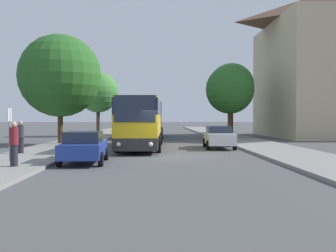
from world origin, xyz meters
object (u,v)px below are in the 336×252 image
at_px(parked_car_right_near, 219,137).
at_px(tree_left_near, 60,76).
at_px(pedestrian_waiting_near, 21,137).
at_px(bus_middle, 149,119).
at_px(tree_left_far, 98,93).
at_px(pedestrian_waiting_far, 14,144).
at_px(bus_stop_sign, 10,127).
at_px(bus_front, 141,122).
at_px(tree_right_mid, 231,86).
at_px(tree_right_near, 230,90).
at_px(parked_car_left_curb, 84,147).

height_order(parked_car_right_near, tree_left_near, tree_left_near).
distance_m(pedestrian_waiting_near, tree_left_near, 9.42).
distance_m(bus_middle, pedestrian_waiting_near, 20.44).
distance_m(pedestrian_waiting_near, tree_left_far, 22.36).
bearing_deg(pedestrian_waiting_far, pedestrian_waiting_near, 19.78).
xyz_separation_m(bus_middle, pedestrian_waiting_far, (-4.94, -25.07, -0.83)).
height_order(parked_car_right_near, pedestrian_waiting_near, pedestrian_waiting_near).
relative_size(bus_middle, bus_stop_sign, 4.43).
bearing_deg(tree_left_far, bus_stop_sign, -90.34).
bearing_deg(bus_middle, parked_car_right_near, -70.27).
distance_m(bus_front, tree_left_far, 17.98).
bearing_deg(parked_car_right_near, bus_stop_sign, 40.95).
distance_m(bus_stop_sign, tree_right_mid, 28.33).
bearing_deg(pedestrian_waiting_near, tree_right_near, -87.36).
xyz_separation_m(parked_car_left_curb, tree_left_near, (-3.99, 11.96, 4.48)).
bearing_deg(parked_car_right_near, tree_right_mid, -101.60).
bearing_deg(parked_car_left_curb, pedestrian_waiting_near, 136.94).
xyz_separation_m(bus_stop_sign, pedestrian_waiting_far, (0.90, -2.00, -0.61)).
relative_size(parked_car_right_near, tree_right_near, 0.65).
relative_size(parked_car_left_curb, pedestrian_waiting_far, 2.29).
xyz_separation_m(parked_car_right_near, tree_left_near, (-11.55, 3.51, 4.45)).
bearing_deg(parked_car_right_near, pedestrian_waiting_near, 25.16).
bearing_deg(parked_car_right_near, pedestrian_waiting_far, 49.32).
bearing_deg(tree_left_far, tree_left_near, -93.60).
relative_size(pedestrian_waiting_near, pedestrian_waiting_far, 0.98).
xyz_separation_m(bus_front, pedestrian_waiting_far, (-4.68, -10.92, -0.72)).
xyz_separation_m(bus_front, bus_stop_sign, (-5.58, -8.92, -0.11)).
bearing_deg(pedestrian_waiting_far, parked_car_right_near, -39.65).
xyz_separation_m(bus_stop_sign, tree_right_mid, (14.63, 23.96, 3.80)).
bearing_deg(tree_left_near, parked_car_right_near, -16.91).
xyz_separation_m(pedestrian_waiting_far, tree_left_far, (-0.75, 27.78, 3.78)).
relative_size(bus_front, parked_car_left_curb, 2.80).
bearing_deg(tree_right_mid, pedestrian_waiting_near, -127.38).
bearing_deg(parked_car_right_near, tree_right_near, -101.97).
distance_m(parked_car_right_near, tree_left_near, 12.87).
bearing_deg(parked_car_left_curb, bus_front, 72.99).
height_order(bus_middle, pedestrian_waiting_far, bus_middle).
bearing_deg(tree_left_near, pedestrian_waiting_near, -90.67).
height_order(bus_stop_sign, tree_left_far, tree_left_far).
bearing_deg(parked_car_left_curb, tree_left_far, 94.80).
relative_size(parked_car_left_curb, tree_right_mid, 0.53).
bearing_deg(tree_left_near, bus_front, -27.50).
height_order(bus_stop_sign, tree_left_near, tree_left_near).
xyz_separation_m(parked_car_right_near, bus_stop_sign, (-10.85, -8.68, 0.87)).
relative_size(tree_left_far, tree_right_near, 1.00).
height_order(pedestrian_waiting_far, tree_left_near, tree_left_near).
height_order(tree_left_near, tree_right_mid, tree_left_near).
relative_size(bus_front, bus_middle, 1.07).
relative_size(bus_front, pedestrian_waiting_near, 6.52).
relative_size(parked_car_left_curb, tree_left_near, 0.50).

